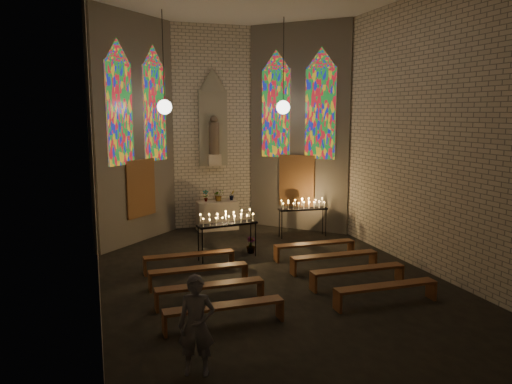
% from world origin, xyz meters
% --- Properties ---
extents(floor, '(12.00, 12.00, 0.00)m').
position_xyz_m(floor, '(0.00, 0.00, 0.00)').
color(floor, black).
rests_on(floor, ground).
extents(room, '(8.22, 12.43, 7.00)m').
position_xyz_m(room, '(-0.00, 3.37, 3.72)').
color(room, beige).
rests_on(room, ground).
extents(altar, '(1.40, 0.60, 1.00)m').
position_xyz_m(altar, '(0.00, 5.45, 0.50)').
color(altar, beige).
rests_on(altar, ground).
extents(flower_vase_left, '(0.26, 0.22, 0.41)m').
position_xyz_m(flower_vase_left, '(-0.38, 5.53, 1.21)').
color(flower_vase_left, '#4C723F').
rests_on(flower_vase_left, altar).
extents(flower_vase_center, '(0.40, 0.36, 0.40)m').
position_xyz_m(flower_vase_center, '(0.06, 5.46, 1.20)').
color(flower_vase_center, '#4C723F').
rests_on(flower_vase_center, altar).
extents(flower_vase_right, '(0.23, 0.21, 0.35)m').
position_xyz_m(flower_vase_right, '(0.55, 5.51, 1.17)').
color(flower_vase_right, '#4C723F').
rests_on(flower_vase_right, altar).
extents(aisle_flower_pot, '(0.31, 0.31, 0.48)m').
position_xyz_m(aisle_flower_pot, '(0.22, 2.28, 0.24)').
color(aisle_flower_pot, '#4C723F').
rests_on(aisle_flower_pot, ground).
extents(votive_stand_left, '(1.74, 0.64, 1.25)m').
position_xyz_m(votive_stand_left, '(-0.56, 1.97, 1.07)').
color(votive_stand_left, black).
rests_on(votive_stand_left, ground).
extents(votive_stand_right, '(1.63, 0.53, 1.18)m').
position_xyz_m(votive_stand_right, '(2.43, 3.60, 1.01)').
color(votive_stand_right, black).
rests_on(votive_stand_right, ground).
extents(pew_left_0, '(2.33, 0.35, 0.45)m').
position_xyz_m(pew_left_0, '(-1.77, 1.23, 0.36)').
color(pew_left_0, brown).
rests_on(pew_left_0, ground).
extents(pew_right_0, '(2.33, 0.35, 0.45)m').
position_xyz_m(pew_right_0, '(1.77, 1.23, 0.36)').
color(pew_right_0, brown).
rests_on(pew_right_0, ground).
extents(pew_left_1, '(2.33, 0.35, 0.45)m').
position_xyz_m(pew_left_1, '(-1.77, 0.03, 0.36)').
color(pew_left_1, brown).
rests_on(pew_left_1, ground).
extents(pew_right_1, '(2.33, 0.35, 0.45)m').
position_xyz_m(pew_right_1, '(1.77, 0.03, 0.36)').
color(pew_right_1, brown).
rests_on(pew_right_1, ground).
extents(pew_left_2, '(2.33, 0.35, 0.45)m').
position_xyz_m(pew_left_2, '(-1.77, -1.17, 0.36)').
color(pew_left_2, brown).
rests_on(pew_left_2, ground).
extents(pew_right_2, '(2.33, 0.35, 0.45)m').
position_xyz_m(pew_right_2, '(1.77, -1.17, 0.36)').
color(pew_right_2, brown).
rests_on(pew_right_2, ground).
extents(pew_left_3, '(2.33, 0.35, 0.45)m').
position_xyz_m(pew_left_3, '(-1.77, -2.37, 0.36)').
color(pew_left_3, brown).
rests_on(pew_left_3, ground).
extents(pew_right_3, '(2.33, 0.35, 0.45)m').
position_xyz_m(pew_right_3, '(1.77, -2.37, 0.36)').
color(pew_right_3, brown).
rests_on(pew_right_3, ground).
extents(visitor, '(0.68, 0.56, 1.59)m').
position_xyz_m(visitor, '(-2.60, -3.91, 0.80)').
color(visitor, '#53535E').
rests_on(visitor, ground).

